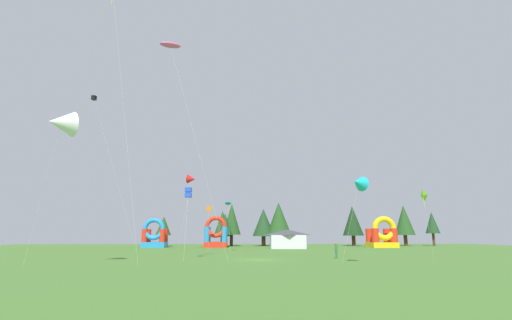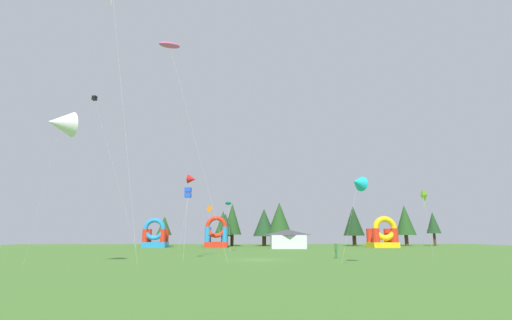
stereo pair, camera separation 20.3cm
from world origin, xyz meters
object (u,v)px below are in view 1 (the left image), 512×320
Objects in this scene: festival_tent at (288,239)px; inflatable_orange_dome at (154,237)px; kite_lime_diamond at (423,196)px; kite_red_delta at (191,179)px; kite_black_box at (94,99)px; inflatable_blue_arch at (382,236)px; kite_teal_parafoil at (228,203)px; inflatable_yellow_castle at (216,236)px; person_far_side at (336,249)px; kite_blue_box at (188,193)px; kite_orange_diamond at (209,209)px; kite_white_delta at (61,123)px; kite_cyan_delta at (358,183)px; kite_pink_parafoil at (170,46)px.

inflatable_orange_dome is at bearing 167.16° from festival_tent.
kite_red_delta is at bearing 132.36° from kite_lime_diamond.
inflatable_blue_arch is at bearing 8.35° from kite_black_box.
kite_teal_parafoil is 1.26× the size of inflatable_blue_arch.
festival_tent is (13.72, -5.57, -0.53)m from inflatable_yellow_castle.
kite_teal_parafoil reaches higher than person_far_side.
festival_tent is (-19.42, -3.94, -0.45)m from inflatable_blue_arch.
kite_teal_parafoil is 33.17m from kite_black_box.
kite_blue_box is 27.92m from kite_red_delta.
kite_orange_diamond is at bearing -98.19° from inflatable_yellow_castle.
kite_orange_diamond is (-3.92, 11.50, -0.18)m from kite_teal_parafoil.
kite_blue_box is 0.58× the size of kite_white_delta.
kite_blue_box is at bearing -101.99° from kite_teal_parafoil.
kite_red_delta is at bearing 6.87° from kite_black_box.
kite_orange_diamond reaches higher than kite_teal_parafoil.
kite_lime_diamond is at bearing 22.19° from person_far_side.
inflatable_yellow_castle is at bearing 77.04° from kite_white_delta.
kite_lime_diamond is 34.44m from festival_tent.
festival_tent is at bearing 6.40° from kite_red_delta.
kite_cyan_delta is (16.22, -8.24, 0.03)m from kite_blue_box.
kite_red_delta is at bearing 80.70° from kite_white_delta.
kite_cyan_delta is (-8.11, -4.78, 0.71)m from kite_lime_diamond.
inflatable_blue_arch reaches higher than person_far_side.
kite_blue_box is (1.09, 7.59, -13.32)m from kite_pink_parafoil.
kite_black_box is at bearing -171.65° from inflatable_blue_arch.
kite_blue_box is 18.19m from kite_cyan_delta.
kite_lime_diamond is 29.21m from kite_teal_parafoil.
inflatable_blue_arch reaches higher than festival_tent.
kite_orange_diamond is at bearing 108.81° from kite_teal_parafoil.
kite_pink_parafoil is 1.55× the size of kite_red_delta.
inflatable_orange_dome is (-8.07, 7.93, -10.54)m from kite_red_delta.
kite_pink_parafoil reaches higher than kite_cyan_delta.
kite_black_box is at bearing 131.05° from kite_blue_box.
kite_pink_parafoil is at bearing -112.75° from festival_tent.
person_far_side is 0.29× the size of inflatable_blue_arch.
kite_lime_diamond is at bearing -46.96° from inflatable_orange_dome.
kite_blue_box reaches higher than kite_lime_diamond.
inflatable_blue_arch is at bearing 9.06° from kite_red_delta.
kite_pink_parafoil is 3.27× the size of festival_tent.
kite_lime_diamond is 45.15m from inflatable_yellow_castle.
inflatable_blue_arch is (17.52, 41.33, -4.96)m from kite_cyan_delta.
kite_white_delta reaches higher than inflatable_yellow_castle.
kite_pink_parafoil reaches higher than inflatable_yellow_castle.
inflatable_yellow_castle reaches higher than person_far_side.
inflatable_yellow_castle is (-23.73, 38.18, -4.18)m from kite_lime_diamond.
kite_black_box is 39.61m from kite_white_delta.
kite_black_box reaches higher than inflatable_yellow_castle.
inflatable_blue_arch is (34.83, 40.68, -18.25)m from kite_pink_parafoil.
kite_teal_parafoil is 18.56m from inflatable_yellow_castle.
kite_lime_diamond is 0.90× the size of kite_orange_diamond.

